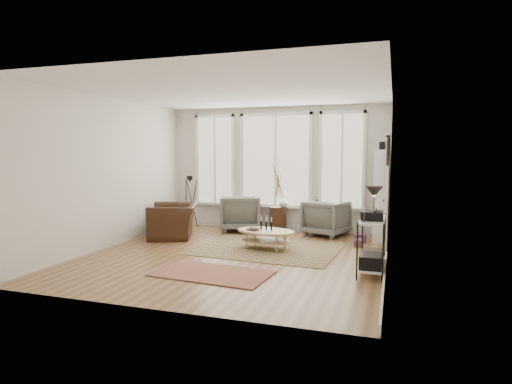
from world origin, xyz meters
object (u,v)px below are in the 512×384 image
(armchair_left, at_px, (241,213))
(bookcase, at_px, (381,195))
(low_shelf, at_px, (372,239))
(armchair_right, at_px, (326,218))
(side_table, at_px, (278,198))
(accent_chair, at_px, (173,221))
(coffee_table, at_px, (265,234))

(armchair_left, bearing_deg, bookcase, 159.49)
(low_shelf, distance_m, armchair_right, 2.89)
(armchair_left, relative_size, side_table, 0.57)
(low_shelf, bearing_deg, side_table, 129.27)
(low_shelf, xyz_separation_m, armchair_right, (-1.11, 2.66, -0.12))
(side_table, height_order, accent_chair, side_table)
(low_shelf, height_order, armchair_left, low_shelf)
(armchair_left, height_order, accent_chair, armchair_left)
(bookcase, height_order, side_table, bookcase)
(bookcase, distance_m, accent_chair, 4.47)
(bookcase, bearing_deg, accent_chair, -165.53)
(coffee_table, bearing_deg, accent_chair, 168.45)
(coffee_table, relative_size, accent_chair, 1.13)
(coffee_table, relative_size, armchair_right, 1.45)
(low_shelf, bearing_deg, armchair_right, 112.61)
(bookcase, distance_m, side_table, 2.32)
(low_shelf, relative_size, accent_chair, 1.17)
(low_shelf, bearing_deg, accent_chair, 161.54)
(low_shelf, relative_size, side_table, 0.80)
(armchair_left, bearing_deg, accent_chair, 29.49)
(bookcase, bearing_deg, armchair_right, 173.11)
(bookcase, bearing_deg, side_table, 174.42)
(low_shelf, height_order, accent_chair, low_shelf)
(coffee_table, bearing_deg, side_table, 97.32)
(armchair_left, height_order, side_table, side_table)
(low_shelf, distance_m, side_table, 3.56)
(armchair_left, xyz_separation_m, armchair_right, (2.02, 0.02, -0.03))
(armchair_right, xyz_separation_m, side_table, (-1.14, 0.08, 0.39))
(bookcase, distance_m, armchair_right, 1.30)
(coffee_table, xyz_separation_m, armchair_right, (0.91, 1.70, 0.11))
(side_table, bearing_deg, armchair_left, -173.08)
(bookcase, relative_size, coffee_table, 1.64)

